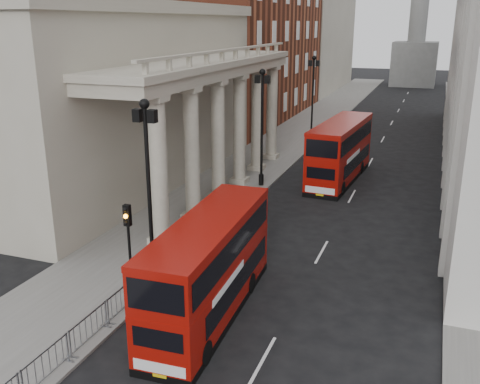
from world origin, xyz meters
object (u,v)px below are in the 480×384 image
(pedestrian_b, at_px, (191,196))
(pedestrian_a, at_px, (193,205))
(pedestrian_c, at_px, (218,178))
(bus_near, at_px, (210,266))
(bus_far, at_px, (340,150))
(lamp_post_mid, at_px, (262,120))
(lamp_post_north, at_px, (313,93))
(traffic_light, at_px, (128,235))
(lamp_post_south, at_px, (148,180))

(pedestrian_b, bearing_deg, pedestrian_a, 132.51)
(pedestrian_a, relative_size, pedestrian_c, 0.91)
(bus_near, relative_size, bus_far, 0.92)
(bus_far, relative_size, pedestrian_b, 6.04)
(lamp_post_mid, distance_m, lamp_post_north, 16.00)
(bus_near, xyz_separation_m, pedestrian_b, (-6.11, 11.18, -1.16))
(pedestrian_b, bearing_deg, bus_far, -113.88)
(pedestrian_c, bearing_deg, bus_near, -44.10)
(bus_near, height_order, pedestrian_c, bus_near)
(traffic_light, height_order, pedestrian_a, traffic_light)
(bus_far, xyz_separation_m, pedestrian_c, (-7.42, -5.99, -1.33))
(traffic_light, height_order, pedestrian_c, traffic_light)
(lamp_post_north, distance_m, pedestrian_c, 18.87)
(lamp_post_south, height_order, traffic_light, lamp_post_south)
(traffic_light, xyz_separation_m, pedestrian_c, (-2.51, 15.71, -2.11))
(bus_far, distance_m, pedestrian_a, 13.47)
(lamp_post_north, bearing_deg, lamp_post_mid, -90.00)
(pedestrian_c, bearing_deg, lamp_post_north, 107.16)
(pedestrian_a, bearing_deg, pedestrian_c, 78.41)
(lamp_post_mid, relative_size, pedestrian_b, 4.80)
(bus_far, height_order, pedestrian_b, bus_far)
(lamp_post_north, distance_m, pedestrian_b, 22.98)
(lamp_post_north, height_order, bus_near, lamp_post_north)
(bus_far, bearing_deg, lamp_post_mid, -139.49)
(lamp_post_south, relative_size, lamp_post_north, 1.00)
(lamp_post_south, height_order, bus_near, lamp_post_south)
(traffic_light, distance_m, pedestrian_a, 10.53)
(pedestrian_b, bearing_deg, bus_near, 131.30)
(traffic_light, relative_size, bus_near, 0.45)
(lamp_post_north, xyz_separation_m, bus_near, (3.57, -33.68, -2.76))
(lamp_post_south, height_order, bus_far, lamp_post_south)
(lamp_post_north, xyz_separation_m, pedestrian_b, (-2.53, -22.50, -3.92))
(bus_near, relative_size, pedestrian_c, 5.47)
(pedestrian_c, bearing_deg, lamp_post_south, -55.39)
(lamp_post_south, xyz_separation_m, pedestrian_c, (-2.41, 13.69, -3.91))
(traffic_light, distance_m, bus_near, 3.62)
(traffic_light, bearing_deg, pedestrian_b, 102.87)
(pedestrian_a, distance_m, pedestrian_c, 5.61)
(traffic_light, height_order, bus_far, bus_far)
(lamp_post_south, relative_size, pedestrian_a, 5.19)
(traffic_light, relative_size, bus_far, 0.41)
(lamp_post_mid, relative_size, pedestrian_c, 4.74)
(lamp_post_north, relative_size, traffic_light, 1.93)
(pedestrian_b, bearing_deg, traffic_light, 115.52)
(pedestrian_b, bearing_deg, lamp_post_north, -83.77)
(bus_far, bearing_deg, pedestrian_c, -136.88)
(pedestrian_a, height_order, pedestrian_b, pedestrian_b)
(pedestrian_c, bearing_deg, traffic_light, -56.29)
(lamp_post_north, height_order, bus_far, lamp_post_north)
(pedestrian_b, bearing_deg, lamp_post_south, 117.58)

